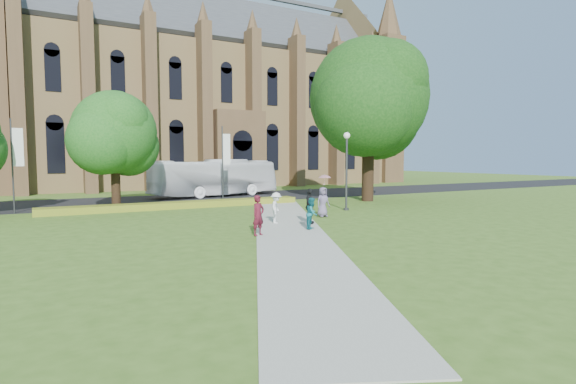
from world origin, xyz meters
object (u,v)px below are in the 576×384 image
large_tree (369,98)px  tour_coach (215,178)px  streetlamp (347,161)px  pedestrian_0 (258,215)px

large_tree → tour_coach: (-9.40, 10.30, -6.65)m
streetlamp → tour_coach: bearing=104.8°
large_tree → pedestrian_0: (-15.02, -10.75, -7.42)m
tour_coach → large_tree: bearing=-149.2°
pedestrian_0 → streetlamp: bearing=13.0°
streetlamp → large_tree: size_ratio=0.40×
tour_coach → pedestrian_0: bearing=153.5°
pedestrian_0 → large_tree: bearing=15.3°
large_tree → pedestrian_0: large_tree is taller
large_tree → pedestrian_0: size_ratio=7.29×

